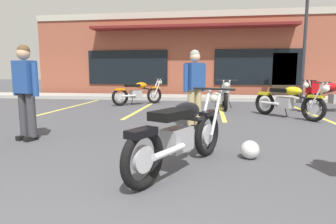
% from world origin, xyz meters
% --- Properties ---
extents(ground_plane, '(80.00, 80.00, 0.00)m').
position_xyz_m(ground_plane, '(0.00, 3.77, 0.00)').
color(ground_plane, '#47474C').
extents(sidewalk_kerb, '(22.00, 1.80, 0.14)m').
position_xyz_m(sidewalk_kerb, '(0.00, 11.66, 0.07)').
color(sidewalk_kerb, '#A8A59E').
rests_on(sidewalk_kerb, ground_plane).
extents(brick_storefront_building, '(16.05, 6.00, 4.12)m').
position_xyz_m(brick_storefront_building, '(0.00, 15.49, 2.07)').
color(brick_storefront_building, brown).
rests_on(brick_storefront_building, ground_plane).
extents(painted_stall_lines, '(7.83, 4.80, 0.01)m').
position_xyz_m(painted_stall_lines, '(-0.00, 8.06, 0.00)').
color(painted_stall_lines, '#DBCC4C').
rests_on(painted_stall_lines, ground_plane).
extents(motorcycle_foreground_classic, '(1.21, 1.94, 0.98)m').
position_xyz_m(motorcycle_foreground_classic, '(0.55, 2.22, 0.46)').
color(motorcycle_foreground_classic, black).
rests_on(motorcycle_foreground_classic, ground_plane).
extents(motorcycle_red_sportbike, '(1.71, 1.59, 0.98)m').
position_xyz_m(motorcycle_red_sportbike, '(-1.71, 9.11, 0.46)').
color(motorcycle_red_sportbike, black).
rests_on(motorcycle_red_sportbike, ground_plane).
extents(motorcycle_black_cruiser, '(2.05, 0.98, 0.98)m').
position_xyz_m(motorcycle_black_cruiser, '(4.57, 8.00, 0.53)').
color(motorcycle_black_cruiser, black).
rests_on(motorcycle_black_cruiser, ground_plane).
extents(motorcycle_silver_naked, '(0.66, 2.11, 0.98)m').
position_xyz_m(motorcycle_silver_naked, '(1.43, 8.43, 0.46)').
color(motorcycle_silver_naked, black).
rests_on(motorcycle_silver_naked, ground_plane).
extents(motorcycle_blue_standard, '(1.57, 1.73, 0.98)m').
position_xyz_m(motorcycle_blue_standard, '(2.97, 6.62, 0.46)').
color(motorcycle_blue_standard, black).
rests_on(motorcycle_blue_standard, ground_plane).
extents(person_in_shorts_foreground, '(0.60, 0.36, 1.68)m').
position_xyz_m(person_in_shorts_foreground, '(-2.30, 3.39, 0.95)').
color(person_in_shorts_foreground, black).
rests_on(person_in_shorts_foreground, ground_plane).
extents(person_by_back_row, '(0.50, 0.49, 1.68)m').
position_xyz_m(person_by_back_row, '(0.58, 4.95, 0.95)').
color(person_by_back_row, black).
rests_on(person_by_back_row, ground_plane).
extents(helmet_on_pavement, '(0.26, 0.26, 0.26)m').
position_xyz_m(helmet_on_pavement, '(1.46, 2.79, 0.13)').
color(helmet_on_pavement, silver).
rests_on(helmet_on_pavement, ground_plane).
extents(parking_lot_lamp_post, '(0.24, 0.76, 4.67)m').
position_xyz_m(parking_lot_lamp_post, '(4.51, 10.44, 3.05)').
color(parking_lot_lamp_post, '#2D2D33').
rests_on(parking_lot_lamp_post, ground_plane).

